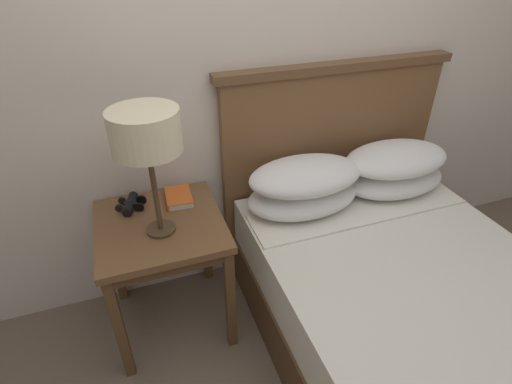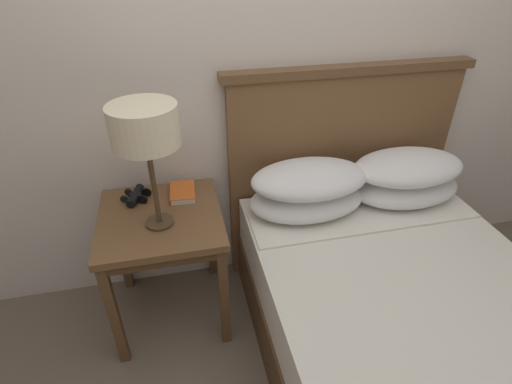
{
  "view_description": "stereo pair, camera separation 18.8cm",
  "coord_description": "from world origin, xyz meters",
  "px_view_note": "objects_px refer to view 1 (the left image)",
  "views": [
    {
      "loc": [
        -0.64,
        -0.94,
        1.78
      ],
      "look_at": [
        -0.11,
        0.56,
        0.76
      ],
      "focal_mm": 28.0,
      "sensor_mm": 36.0,
      "label": 1
    },
    {
      "loc": [
        -0.46,
        -0.99,
        1.78
      ],
      "look_at": [
        -0.11,
        0.56,
        0.76
      ],
      "focal_mm": 28.0,
      "sensor_mm": 36.0,
      "label": 2
    }
  ],
  "objects_px": {
    "nightstand": "(162,237)",
    "binoculars_pair": "(131,204)",
    "table_lamp": "(146,134)",
    "book_on_nightstand": "(178,197)",
    "bed": "(410,307)"
  },
  "relations": [
    {
      "from": "table_lamp",
      "to": "binoculars_pair",
      "type": "distance_m",
      "value": 0.52
    },
    {
      "from": "bed",
      "to": "table_lamp",
      "type": "height_order",
      "value": "bed"
    },
    {
      "from": "bed",
      "to": "table_lamp",
      "type": "distance_m",
      "value": 1.4
    },
    {
      "from": "book_on_nightstand",
      "to": "bed",
      "type": "bearing_deg",
      "value": -39.94
    },
    {
      "from": "nightstand",
      "to": "binoculars_pair",
      "type": "height_order",
      "value": "binoculars_pair"
    },
    {
      "from": "table_lamp",
      "to": "book_on_nightstand",
      "type": "height_order",
      "value": "table_lamp"
    },
    {
      "from": "nightstand",
      "to": "book_on_nightstand",
      "type": "xyz_separation_m",
      "value": [
        0.12,
        0.16,
        0.1
      ]
    },
    {
      "from": "table_lamp",
      "to": "nightstand",
      "type": "bearing_deg",
      "value": 90.17
    },
    {
      "from": "table_lamp",
      "to": "binoculars_pair",
      "type": "relative_size",
      "value": 3.46
    },
    {
      "from": "table_lamp",
      "to": "book_on_nightstand",
      "type": "relative_size",
      "value": 2.96
    },
    {
      "from": "bed",
      "to": "binoculars_pair",
      "type": "height_order",
      "value": "bed"
    },
    {
      "from": "binoculars_pair",
      "to": "book_on_nightstand",
      "type": "bearing_deg",
      "value": -1.79
    },
    {
      "from": "nightstand",
      "to": "binoculars_pair",
      "type": "relative_size",
      "value": 3.99
    },
    {
      "from": "bed",
      "to": "binoculars_pair",
      "type": "relative_size",
      "value": 11.99
    },
    {
      "from": "nightstand",
      "to": "bed",
      "type": "xyz_separation_m",
      "value": [
        1.02,
        -0.59,
        -0.24
      ]
    }
  ]
}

